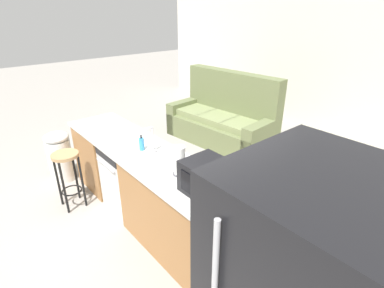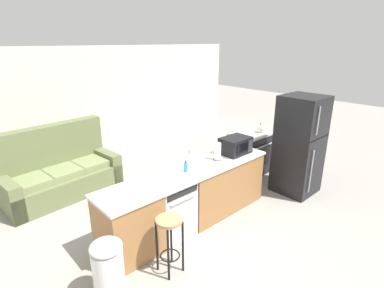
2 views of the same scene
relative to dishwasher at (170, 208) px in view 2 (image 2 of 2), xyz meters
name	(u,v)px [view 2 (image 2 of 2)]	position (x,y,z in m)	size (l,w,h in m)	color
ground_plane	(183,226)	(0.25, 0.00, -0.42)	(24.00, 24.00, 0.00)	gray
wall_back	(79,102)	(0.55, 4.20, 0.88)	(10.00, 0.06, 2.60)	silver
kitchen_counter	(194,197)	(0.49, 0.00, 0.00)	(2.94, 0.66, 0.90)	#9E6B3D
dishwasher	(170,208)	(0.00, 0.00, 0.00)	(0.58, 0.61, 0.84)	silver
stove_range	(249,153)	(2.60, 0.55, 0.03)	(0.76, 0.68, 0.90)	black
refrigerator	(299,145)	(2.60, -0.55, 0.49)	(0.72, 0.73, 1.81)	black
microwave	(235,145)	(1.44, 0.00, 0.62)	(0.50, 0.37, 0.28)	black
sink_faucet	(190,160)	(0.45, 0.05, 0.61)	(0.07, 0.18, 0.30)	silver
paper_towel_roll	(217,152)	(1.00, 0.00, 0.62)	(0.14, 0.14, 0.28)	#4C4C51
soap_bottle	(186,167)	(0.32, 0.00, 0.55)	(0.06, 0.06, 0.18)	#338CCC
kettle	(260,128)	(2.77, 0.42, 0.56)	(0.21, 0.17, 0.19)	silver
bar_stool	(169,234)	(-0.48, -0.60, 0.11)	(0.32, 0.32, 0.74)	tan
trash_bin	(108,270)	(-1.23, -0.47, -0.04)	(0.35, 0.35, 0.74)	white
couch	(59,173)	(-0.72, 2.37, -0.03)	(2.07, 1.07, 1.27)	#667047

